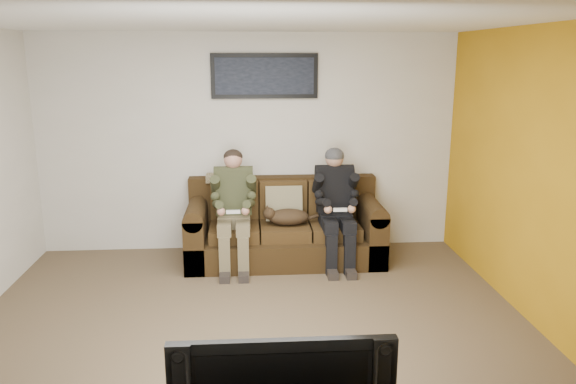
{
  "coord_description": "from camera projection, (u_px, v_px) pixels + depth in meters",
  "views": [
    {
      "loc": [
        -0.02,
        -4.46,
        2.33
      ],
      "look_at": [
        0.4,
        1.2,
        0.95
      ],
      "focal_mm": 35.0,
      "sensor_mm": 36.0,
      "label": 1
    }
  ],
  "objects": [
    {
      "name": "wall_back",
      "position": [
        249.0,
        144.0,
        6.75
      ],
      "size": [
        5.0,
        0.0,
        5.0
      ],
      "primitive_type": "plane",
      "rotation": [
        1.57,
        0.0,
        0.0
      ],
      "color": "beige",
      "rests_on": "ground"
    },
    {
      "name": "wall_front",
      "position": [
        254.0,
        305.0,
        2.38
      ],
      "size": [
        5.0,
        0.0,
        5.0
      ],
      "primitive_type": "plane",
      "rotation": [
        -1.57,
        0.0,
        0.0
      ],
      "color": "beige",
      "rests_on": "ground"
    },
    {
      "name": "floor",
      "position": [
        253.0,
        331.0,
        4.87
      ],
      "size": [
        5.0,
        5.0,
        0.0
      ],
      "primitive_type": "plane",
      "color": "brown",
      "rests_on": "ground"
    },
    {
      "name": "throw_pillow",
      "position": [
        284.0,
        203.0,
        6.56
      ],
      "size": [
        0.43,
        0.2,
        0.42
      ],
      "primitive_type": "cube",
      "rotation": [
        -0.21,
        0.0,
        0.0
      ],
      "color": "#807554",
      "rests_on": "sofa"
    },
    {
      "name": "cat",
      "position": [
        287.0,
        217.0,
        6.38
      ],
      "size": [
        0.66,
        0.26,
        0.24
      ],
      "color": "#422D1A",
      "rests_on": "sofa"
    },
    {
      "name": "person_left",
      "position": [
        234.0,
        202.0,
        6.28
      ],
      "size": [
        0.51,
        0.87,
        1.3
      ],
      "color": "brown",
      "rests_on": "sofa"
    },
    {
      "name": "person_right",
      "position": [
        336.0,
        200.0,
        6.36
      ],
      "size": [
        0.51,
        0.86,
        1.31
      ],
      "color": "black",
      "rests_on": "sofa"
    },
    {
      "name": "sofa",
      "position": [
        284.0,
        229.0,
        6.59
      ],
      "size": [
        2.24,
        0.97,
        0.92
      ],
      "color": "#30200E",
      "rests_on": "ground"
    },
    {
      "name": "accent_wall_right",
      "position": [
        545.0,
        181.0,
        4.74
      ],
      "size": [
        0.0,
        4.5,
        4.5
      ],
      "primitive_type": "plane",
      "rotation": [
        1.57,
        0.0,
        -1.57
      ],
      "color": "#C08513",
      "rests_on": "ground"
    },
    {
      "name": "wall_right",
      "position": [
        546.0,
        181.0,
        4.74
      ],
      "size": [
        0.0,
        4.5,
        4.5
      ],
      "primitive_type": "plane",
      "rotation": [
        1.57,
        0.0,
        -1.57
      ],
      "color": "beige",
      "rests_on": "ground"
    },
    {
      "name": "ceiling",
      "position": [
        247.0,
        19.0,
        4.26
      ],
      "size": [
        5.0,
        5.0,
        0.0
      ],
      "primitive_type": "plane",
      "rotation": [
        3.14,
        0.0,
        0.0
      ],
      "color": "silver",
      "rests_on": "ground"
    },
    {
      "name": "throw_blanket",
      "position": [
        226.0,
        178.0,
        6.68
      ],
      "size": [
        0.46,
        0.22,
        0.08
      ],
      "primitive_type": "cube",
      "color": "tan",
      "rests_on": "sofa"
    },
    {
      "name": "framed_poster",
      "position": [
        265.0,
        76.0,
        6.54
      ],
      "size": [
        1.25,
        0.05,
        0.52
      ],
      "color": "black",
      "rests_on": "wall_back"
    }
  ]
}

